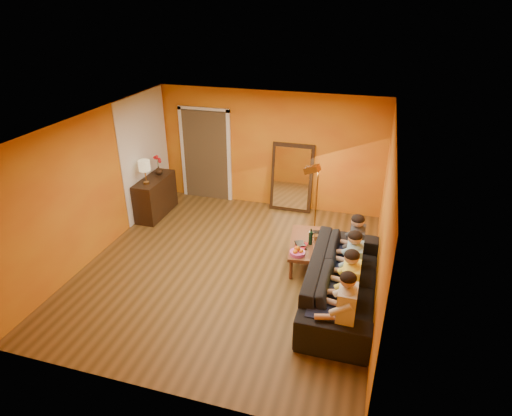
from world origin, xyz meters
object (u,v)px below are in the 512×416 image
(sofa, at_px, (342,281))
(tumbler, at_px, (316,237))
(person_far_right, at_px, (356,248))
(mirror_frame, at_px, (292,178))
(table_lamp, at_px, (145,172))
(person_far_left, at_px, (346,312))
(sideboard, at_px, (156,196))
(person_mid_right, at_px, (353,266))
(laptop, at_px, (321,234))
(wine_bottle, at_px, (311,236))
(vase, at_px, (159,170))
(person_mid_left, at_px, (350,287))
(floor_lamp, at_px, (316,201))
(coffee_table, at_px, (307,252))
(dog, at_px, (321,300))

(sofa, bearing_deg, tumbler, 29.08)
(person_far_right, bearing_deg, mirror_frame, 123.92)
(table_lamp, height_order, person_far_left, table_lamp)
(sideboard, bearing_deg, person_mid_right, -22.61)
(sofa, bearing_deg, person_far_left, -172.59)
(mirror_frame, bearing_deg, laptop, -61.70)
(laptop, bearing_deg, wine_bottle, -124.69)
(person_far_left, bearing_deg, table_lamp, 149.06)
(tumbler, xyz_separation_m, laptop, (0.06, 0.23, -0.04))
(person_mid_right, bearing_deg, person_far_left, -90.00)
(sideboard, height_order, vase, vase)
(person_mid_left, xyz_separation_m, vase, (-4.37, 2.62, 0.33))
(table_lamp, height_order, person_mid_left, table_lamp)
(person_far_right, bearing_deg, vase, 160.82)
(sideboard, height_order, person_mid_right, person_mid_right)
(floor_lamp, distance_m, person_mid_right, 2.13)
(person_far_left, height_order, person_mid_right, same)
(sofa, relative_size, tumbler, 25.05)
(vase, bearing_deg, person_mid_right, -25.34)
(coffee_table, xyz_separation_m, laptop, (0.18, 0.35, 0.22))
(sofa, height_order, dog, sofa)
(mirror_frame, bearing_deg, sofa, -64.20)
(coffee_table, distance_m, vase, 3.81)
(coffee_table, relative_size, tumbler, 11.66)
(dog, relative_size, person_mid_right, 0.53)
(person_mid_left, height_order, laptop, person_mid_left)
(table_lamp, distance_m, person_mid_right, 4.65)
(laptop, bearing_deg, vase, 149.96)
(person_far_right, distance_m, wine_bottle, 0.82)
(mirror_frame, distance_m, person_far_left, 4.30)
(person_mid_left, xyz_separation_m, person_far_right, (0.00, 1.10, 0.00))
(wine_bottle, bearing_deg, dog, -73.88)
(dog, bearing_deg, mirror_frame, 88.60)
(sideboard, relative_size, person_far_left, 0.97)
(person_far_right, xyz_separation_m, tumbler, (-0.72, 0.41, -0.14))
(sofa, relative_size, floor_lamp, 1.82)
(laptop, distance_m, vase, 3.85)
(table_lamp, xyz_separation_m, person_far_right, (4.37, -0.97, -0.49))
(person_mid_left, xyz_separation_m, tumbler, (-0.72, 1.51, -0.14))
(floor_lamp, relative_size, laptop, 4.52)
(mirror_frame, distance_m, floor_lamp, 1.19)
(tumbler, bearing_deg, sofa, -60.92)
(sofa, height_order, person_far_right, person_far_right)
(wine_bottle, bearing_deg, table_lamp, 168.46)
(sofa, relative_size, coffee_table, 2.15)
(sofa, distance_m, laptop, 1.39)
(tumbler, bearing_deg, laptop, 75.38)
(coffee_table, bearing_deg, wine_bottle, -52.47)
(coffee_table, xyz_separation_m, wine_bottle, (0.05, -0.05, 0.37))
(sideboard, distance_m, coffee_table, 3.67)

